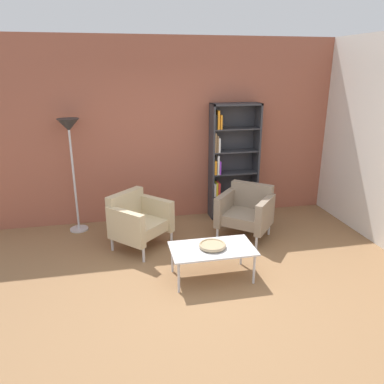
# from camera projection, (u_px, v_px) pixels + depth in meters

# --- Properties ---
(ground_plane) EXTENTS (8.32, 8.32, 0.00)m
(ground_plane) POSITION_uv_depth(u_px,v_px,m) (199.00, 296.00, 4.23)
(ground_plane) COLOR olive
(brick_back_panel) EXTENTS (6.40, 0.12, 2.90)m
(brick_back_panel) POSITION_uv_depth(u_px,v_px,m) (165.00, 132.00, 6.04)
(brick_back_panel) COLOR #9E5642
(brick_back_panel) RESTS_ON ground_plane
(bookshelf_tall) EXTENTS (0.80, 0.30, 1.90)m
(bookshelf_tall) POSITION_uv_depth(u_px,v_px,m) (230.00, 162.00, 6.22)
(bookshelf_tall) COLOR #333338
(bookshelf_tall) RESTS_ON ground_plane
(coffee_table_low) EXTENTS (1.00, 0.56, 0.40)m
(coffee_table_low) POSITION_uv_depth(u_px,v_px,m) (212.00, 250.00, 4.48)
(coffee_table_low) COLOR silver
(coffee_table_low) RESTS_ON ground_plane
(decorative_bowl) EXTENTS (0.32, 0.32, 0.05)m
(decorative_bowl) POSITION_uv_depth(u_px,v_px,m) (212.00, 245.00, 4.46)
(decorative_bowl) COLOR tan
(decorative_bowl) RESTS_ON coffee_table_low
(armchair_near_window) EXTENTS (0.95, 0.95, 0.78)m
(armchair_near_window) POSITION_uv_depth(u_px,v_px,m) (138.00, 220.00, 5.25)
(armchair_near_window) COLOR #C6B289
(armchair_near_window) RESTS_ON ground_plane
(armchair_corner_red) EXTENTS (0.95, 0.94, 0.78)m
(armchair_corner_red) POSITION_uv_depth(u_px,v_px,m) (246.00, 211.00, 5.58)
(armchair_corner_red) COLOR gray
(armchair_corner_red) RESTS_ON ground_plane
(floor_lamp_torchiere) EXTENTS (0.32, 0.32, 1.74)m
(floor_lamp_torchiere) POSITION_uv_depth(u_px,v_px,m) (70.00, 139.00, 5.47)
(floor_lamp_torchiere) COLOR silver
(floor_lamp_torchiere) RESTS_ON ground_plane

